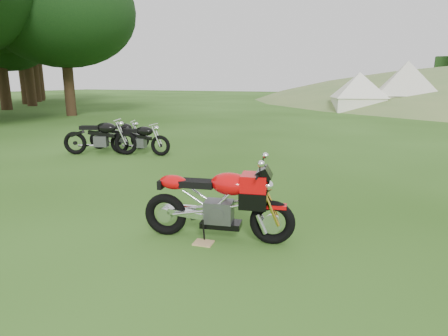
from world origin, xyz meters
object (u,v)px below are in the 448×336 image
at_px(vintage_moto_b, 100,136).
at_px(tent_mid, 406,88).
at_px(vintage_moto_a, 119,134).
at_px(tent_left, 359,91).
at_px(vintage_moto_d, 139,138).
at_px(plywood_board, 203,243).
at_px(sport_motorcycle, 217,197).

relative_size(vintage_moto_b, tent_mid, 0.57).
height_order(vintage_moto_a, vintage_moto_b, vintage_moto_b).
height_order(vintage_moto_b, tent_mid, tent_mid).
relative_size(tent_left, tent_mid, 0.86).
distance_m(vintage_moto_d, tent_mid, 19.85).
relative_size(vintage_moto_d, tent_mid, 0.50).
relative_size(plywood_board, vintage_moto_d, 0.14).
xyz_separation_m(sport_motorcycle, tent_mid, (2.44, 22.77, 0.92)).
relative_size(sport_motorcycle, tent_mid, 0.54).
distance_m(vintage_moto_b, tent_left, 18.66).
bearing_deg(plywood_board, tent_left, 90.48).
height_order(vintage_moto_b, tent_left, tent_left).
distance_m(vintage_moto_b, tent_mid, 20.59).
bearing_deg(tent_mid, vintage_moto_b, -118.56).
bearing_deg(sport_motorcycle, tent_left, 78.23).
bearing_deg(sport_motorcycle, vintage_moto_d, 123.43).
xyz_separation_m(plywood_board, tent_left, (-0.18, 21.86, 1.25)).
xyz_separation_m(plywood_board, vintage_moto_d, (-4.14, 4.31, 0.44)).
xyz_separation_m(vintage_moto_a, vintage_moto_b, (0.11, -0.90, 0.07)).
height_order(plywood_board, tent_mid, tent_mid).
distance_m(sport_motorcycle, plywood_board, 0.58).
bearing_deg(sport_motorcycle, plywood_board, -126.87).
xyz_separation_m(plywood_board, vintage_moto_a, (-5.20, 4.77, 0.43)).
relative_size(sport_motorcycle, vintage_moto_a, 1.09).
bearing_deg(sport_motorcycle, tent_mid, 71.39).
relative_size(vintage_moto_a, tent_left, 0.57).
distance_m(vintage_moto_d, tent_left, 18.02).
relative_size(plywood_board, vintage_moto_a, 0.14).
bearing_deg(vintage_moto_d, plywood_board, -53.99).
bearing_deg(vintage_moto_a, vintage_moto_b, -106.68).
height_order(sport_motorcycle, vintage_moto_a, sport_motorcycle).
height_order(plywood_board, vintage_moto_d, vintage_moto_d).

